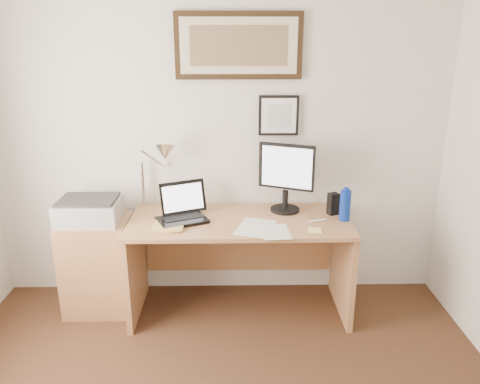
{
  "coord_description": "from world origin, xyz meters",
  "views": [
    {
      "loc": [
        0.1,
        -1.53,
        2.0
      ],
      "look_at": [
        0.15,
        1.43,
        1.03
      ],
      "focal_mm": 35.0,
      "sensor_mm": 36.0,
      "label": 1
    }
  ],
  "objects_px": {
    "book": "(154,224)",
    "printer": "(89,210)",
    "lcd_monitor": "(286,174)",
    "desk": "(239,244)",
    "laptop": "(182,212)",
    "side_cabinet": "(99,265)",
    "water_bottle": "(345,205)"
  },
  "relations": [
    {
      "from": "book",
      "to": "printer",
      "type": "distance_m",
      "value": 0.51
    },
    {
      "from": "lcd_monitor",
      "to": "desk",
      "type": "bearing_deg",
      "value": -167.02
    },
    {
      "from": "lcd_monitor",
      "to": "book",
      "type": "bearing_deg",
      "value": -164.49
    },
    {
      "from": "laptop",
      "to": "printer",
      "type": "bearing_deg",
      "value": 178.86
    },
    {
      "from": "laptop",
      "to": "printer",
      "type": "distance_m",
      "value": 0.67
    },
    {
      "from": "laptop",
      "to": "lcd_monitor",
      "type": "distance_m",
      "value": 0.81
    },
    {
      "from": "book",
      "to": "lcd_monitor",
      "type": "height_order",
      "value": "lcd_monitor"
    },
    {
      "from": "book",
      "to": "desk",
      "type": "distance_m",
      "value": 0.67
    },
    {
      "from": "desk",
      "to": "lcd_monitor",
      "type": "distance_m",
      "value": 0.64
    },
    {
      "from": "side_cabinet",
      "to": "lcd_monitor",
      "type": "bearing_deg",
      "value": 4.66
    },
    {
      "from": "side_cabinet",
      "to": "printer",
      "type": "distance_m",
      "value": 0.45
    },
    {
      "from": "desk",
      "to": "printer",
      "type": "relative_size",
      "value": 3.64
    },
    {
      "from": "side_cabinet",
      "to": "water_bottle",
      "type": "distance_m",
      "value": 1.9
    },
    {
      "from": "water_bottle",
      "to": "printer",
      "type": "height_order",
      "value": "water_bottle"
    },
    {
      "from": "book",
      "to": "desk",
      "type": "xyz_separation_m",
      "value": [
        0.6,
        0.18,
        -0.25
      ]
    },
    {
      "from": "desk",
      "to": "printer",
      "type": "xyz_separation_m",
      "value": [
        -1.09,
        -0.06,
        0.3
      ]
    },
    {
      "from": "desk",
      "to": "laptop",
      "type": "xyz_separation_m",
      "value": [
        -0.41,
        -0.07,
        0.29
      ]
    },
    {
      "from": "water_bottle",
      "to": "laptop",
      "type": "height_order",
      "value": "laptop"
    },
    {
      "from": "desk",
      "to": "laptop",
      "type": "relative_size",
      "value": 3.82
    },
    {
      "from": "book",
      "to": "desk",
      "type": "relative_size",
      "value": 0.18
    },
    {
      "from": "lcd_monitor",
      "to": "laptop",
      "type": "bearing_deg",
      "value": -168.56
    },
    {
      "from": "book",
      "to": "water_bottle",
      "type": "bearing_deg",
      "value": 3.1
    },
    {
      "from": "side_cabinet",
      "to": "desk",
      "type": "xyz_separation_m",
      "value": [
        1.07,
        0.04,
        0.15
      ]
    },
    {
      "from": "side_cabinet",
      "to": "book",
      "type": "relative_size",
      "value": 2.52
    },
    {
      "from": "side_cabinet",
      "to": "water_bottle",
      "type": "height_order",
      "value": "water_bottle"
    },
    {
      "from": "desk",
      "to": "laptop",
      "type": "height_order",
      "value": "laptop"
    },
    {
      "from": "water_bottle",
      "to": "lcd_monitor",
      "type": "bearing_deg",
      "value": 155.03
    },
    {
      "from": "water_bottle",
      "to": "laptop",
      "type": "distance_m",
      "value": 1.17
    },
    {
      "from": "water_bottle",
      "to": "printer",
      "type": "xyz_separation_m",
      "value": [
        -1.85,
        0.05,
        -0.04
      ]
    },
    {
      "from": "desk",
      "to": "lcd_monitor",
      "type": "relative_size",
      "value": 3.08
    },
    {
      "from": "desk",
      "to": "lcd_monitor",
      "type": "height_order",
      "value": "lcd_monitor"
    },
    {
      "from": "book",
      "to": "laptop",
      "type": "xyz_separation_m",
      "value": [
        0.19,
        0.11,
        0.05
      ]
    }
  ]
}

